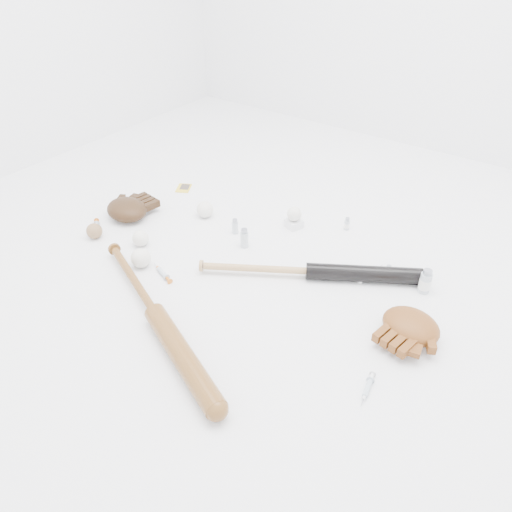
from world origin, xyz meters
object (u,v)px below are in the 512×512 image
Objects in this scene: bat_dark at (309,271)px; bat_wood at (155,314)px; glove_dark at (127,209)px; pedestal at (294,224)px.

bat_wood is (-0.29, -0.51, 0.00)m from bat_dark.
glove_dark is 0.75m from pedestal.
bat_dark is 0.59m from bat_wood.
bat_wood is 15.16× the size of pedestal.
pedestal is at bearing 99.83° from bat_dark.
bat_dark is 0.36m from pedestal.
bat_dark is 3.69× the size of glove_dark.
bat_dark is at bearing -49.14° from pedestal.
bat_wood is 4.02× the size of glove_dark.
bat_wood is 0.78m from pedestal.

